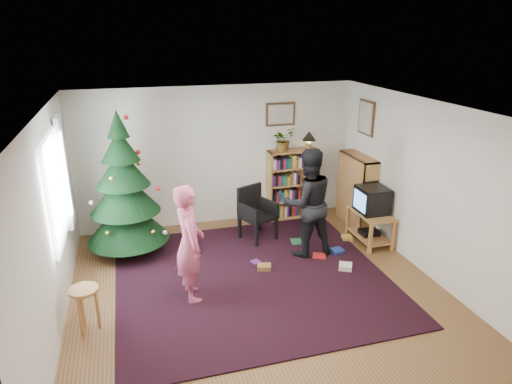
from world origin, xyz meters
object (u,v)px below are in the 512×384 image
object	(u,v)px
armchair	(256,210)
person_by_chair	(307,203)
tv_stand	(370,224)
picture_right	(366,118)
crt_tv	(372,200)
christmas_tree	(125,197)
stool	(85,298)
bookshelf_right	(356,190)
picture_back	(281,114)
person_standing	(189,243)
potted_plant	(283,139)
bookshelf_back	(292,183)
table_lamp	(309,137)

from	to	relation	value
armchair	person_by_chair	xyz separation A→B (m)	(0.59, -0.81, 0.38)
tv_stand	person_by_chair	distance (m)	1.31
picture_right	crt_tv	size ratio (longest dim) A/B	1.23
christmas_tree	stool	xyz separation A→B (m)	(-0.53, -1.93, -0.52)
crt_tv	armchair	xyz separation A→B (m)	(-1.77, 0.72, -0.27)
christmas_tree	stool	world-z (taller)	christmas_tree
bookshelf_right	person_by_chair	distance (m)	1.57
picture_back	crt_tv	size ratio (longest dim) A/B	1.12
armchair	person_standing	xyz separation A→B (m)	(-1.35, -1.56, 0.30)
crt_tv	potted_plant	bearing A→B (deg)	126.12
bookshelf_back	picture_back	bearing A→B (deg)	148.04
bookshelf_back	tv_stand	world-z (taller)	bookshelf_back
picture_back	stool	distance (m)	4.61
picture_right	tv_stand	world-z (taller)	picture_right
bookshelf_right	tv_stand	world-z (taller)	bookshelf_right
picture_back	potted_plant	xyz separation A→B (m)	(0.02, -0.14, -0.44)
tv_stand	potted_plant	bearing A→B (deg)	126.19
picture_back	stool	xyz separation A→B (m)	(-3.35, -2.79, -1.51)
picture_back	table_lamp	bearing A→B (deg)	-14.65
stool	picture_back	bearing A→B (deg)	39.81
christmas_tree	potted_plant	distance (m)	2.98
stool	person_by_chair	world-z (taller)	person_by_chair
potted_plant	person_by_chair	bearing A→B (deg)	-94.85
tv_stand	armchair	size ratio (longest dim) A/B	0.92
picture_back	picture_right	bearing A→B (deg)	-28.69
christmas_tree	person_standing	bearing A→B (deg)	-63.82
picture_back	bookshelf_right	xyz separation A→B (m)	(1.19, -0.82, -1.29)
bookshelf_back	picture_right	bearing A→B (deg)	-28.02
person_standing	armchair	bearing A→B (deg)	-45.87
picture_right	person_standing	bearing A→B (deg)	-153.40
potted_plant	table_lamp	distance (m)	0.50
crt_tv	picture_back	bearing A→B (deg)	124.12
christmas_tree	stool	distance (m)	2.07
picture_right	christmas_tree	bearing A→B (deg)	-178.15
picture_right	person_by_chair	xyz separation A→B (m)	(-1.44, -0.95, -1.08)
person_standing	potted_plant	xyz separation A→B (m)	(2.07, 2.28, 0.72)
christmas_tree	bookshelf_right	size ratio (longest dim) A/B	1.77
tv_stand	person_by_chair	xyz separation A→B (m)	(-1.18, -0.10, 0.55)
potted_plant	picture_back	bearing A→B (deg)	96.92
picture_right	bookshelf_right	xyz separation A→B (m)	(-0.14, -0.10, -1.29)
picture_right	potted_plant	size ratio (longest dim) A/B	1.40
person_by_chair	table_lamp	size ratio (longest dim) A/B	5.18
christmas_tree	tv_stand	xyz separation A→B (m)	(3.89, -0.72, -0.64)
picture_back	bookshelf_right	bearing A→B (deg)	-34.58
christmas_tree	bookshelf_back	distance (m)	3.13
christmas_tree	armchair	size ratio (longest dim) A/B	2.51
bookshelf_right	stool	size ratio (longest dim) A/B	2.28
bookshelf_right	tv_stand	bearing A→B (deg)	170.97
bookshelf_right	person_standing	distance (m)	3.62
picture_back	potted_plant	bearing A→B (deg)	-83.08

